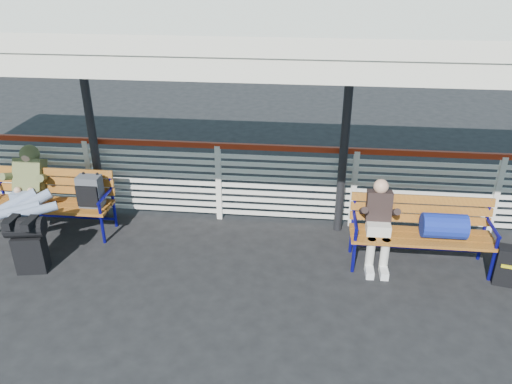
# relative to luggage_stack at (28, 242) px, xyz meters

# --- Properties ---
(ground) EXTENTS (60.00, 60.00, 0.00)m
(ground) POSITION_rel_luggage_stack_xyz_m (2.16, -0.26, -0.42)
(ground) COLOR black
(ground) RESTS_ON ground
(fence) EXTENTS (12.08, 0.08, 1.24)m
(fence) POSITION_rel_luggage_stack_xyz_m (2.16, 1.64, 0.24)
(fence) COLOR silver
(fence) RESTS_ON ground
(canopy) EXTENTS (12.60, 3.60, 3.16)m
(canopy) POSITION_rel_luggage_stack_xyz_m (2.16, 0.61, 2.62)
(canopy) COLOR silver
(canopy) RESTS_ON ground
(luggage_stack) EXTENTS (0.51, 0.34, 0.77)m
(luggage_stack) POSITION_rel_luggage_stack_xyz_m (0.00, 0.00, 0.00)
(luggage_stack) COLOR black
(luggage_stack) RESTS_ON ground
(bench_left) EXTENTS (1.80, 0.56, 0.92)m
(bench_left) POSITION_rel_luggage_stack_xyz_m (-0.00, 1.03, 0.17)
(bench_left) COLOR #AC6A21
(bench_left) RESTS_ON ground
(bench_right) EXTENTS (1.80, 0.56, 0.92)m
(bench_right) POSITION_rel_luggage_stack_xyz_m (5.07, 0.67, 0.16)
(bench_right) COLOR #AC6A21
(bench_right) RESTS_ON ground
(traveler_man) EXTENTS (0.93, 1.64, 0.77)m
(traveler_man) POSITION_rel_luggage_stack_xyz_m (-0.35, 0.69, 0.26)
(traveler_man) COLOR #7B8EA6
(traveler_man) RESTS_ON ground
(companion_person) EXTENTS (0.32, 0.66, 1.15)m
(companion_person) POSITION_rel_luggage_stack_xyz_m (4.41, 0.66, 0.18)
(companion_person) COLOR beige
(companion_person) RESTS_ON ground
(suitcase_side) EXTENTS (0.40, 0.29, 0.51)m
(suitcase_side) POSITION_rel_luggage_stack_xyz_m (6.01, 0.36, -0.17)
(suitcase_side) COLOR black
(suitcase_side) RESTS_ON ground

